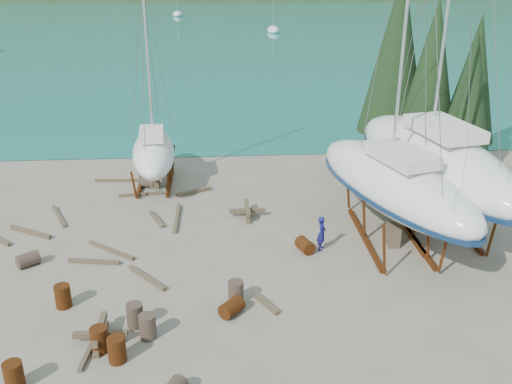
{
  "coord_description": "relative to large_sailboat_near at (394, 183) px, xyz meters",
  "views": [
    {
      "loc": [
        0.26,
        -19.94,
        11.95
      ],
      "look_at": [
        1.82,
        3.0,
        2.44
      ],
      "focal_mm": 40.0,
      "sensor_mm": 36.0,
      "label": 1
    }
  ],
  "objects": [
    {
      "name": "worker",
      "position": [
        -3.25,
        -0.74,
        -1.99
      ],
      "size": [
        0.54,
        0.67,
        1.58
      ],
      "primitive_type": "imported",
      "rotation": [
        0.0,
        0.0,
        1.24
      ],
      "color": "navy",
      "rests_on": "ground"
    },
    {
      "name": "moored_boat_mid",
      "position": [
        2.12,
        77.17,
        -2.39
      ],
      "size": [
        2.0,
        5.0,
        6.05
      ],
      "color": "silver",
      "rests_on": "ground"
    },
    {
      "name": "small_sailboat_shore",
      "position": [
        -11.26,
        7.56,
        -0.84
      ],
      "size": [
        2.93,
        7.51,
        11.73
      ],
      "rotation": [
        0.0,
        0.0,
        0.09
      ],
      "color": "silver",
      "rests_on": "ground"
    },
    {
      "name": "moored_boat_far",
      "position": [
        -15.88,
        107.17,
        -2.39
      ],
      "size": [
        2.0,
        5.0,
        6.05
      ],
      "color": "silver",
      "rests_on": "ground"
    },
    {
      "name": "drum_12",
      "position": [
        -7.32,
        -5.43,
        -2.48
      ],
      "size": [
        1.02,
        1.04,
        0.58
      ],
      "primitive_type": "cylinder",
      "rotation": [
        1.57,
        0.0,
        2.41
      ],
      "color": "#623110",
      "rests_on": "ground"
    },
    {
      "name": "large_sailboat_near",
      "position": [
        0.0,
        0.0,
        0.0
      ],
      "size": [
        6.42,
        11.38,
        17.22
      ],
      "rotation": [
        0.0,
        0.0,
        0.32
      ],
      "color": "silver",
      "rests_on": "ground"
    },
    {
      "name": "large_sailboat_far",
      "position": [
        2.34,
        1.61,
        0.45
      ],
      "size": [
        6.09,
        12.99,
        19.78
      ],
      "rotation": [
        0.0,
        0.0,
        0.2
      ],
      "color": "silver",
      "rests_on": "ground"
    },
    {
      "name": "timber_2",
      "position": [
        -16.5,
        1.68,
        -2.68
      ],
      "size": [
        2.24,
        1.42,
        0.19
      ],
      "primitive_type": "cube",
      "rotation": [
        0.0,
        0.0,
        1.04
      ],
      "color": "brown",
      "rests_on": "ground"
    },
    {
      "name": "timber_9",
      "position": [
        -13.52,
        8.15,
        -2.7
      ],
      "size": [
        2.51,
        0.31,
        0.15
      ],
      "primitive_type": "cube",
      "rotation": [
        0.0,
        0.0,
        1.51
      ],
      "color": "brown",
      "rests_on": "ground"
    },
    {
      "name": "timber_4",
      "position": [
        -10.76,
        2.72,
        -2.69
      ],
      "size": [
        0.93,
        1.83,
        0.17
      ],
      "primitive_type": "cube",
      "rotation": [
        0.0,
        0.0,
        0.41
      ],
      "color": "brown",
      "rests_on": "ground"
    },
    {
      "name": "timber_5",
      "position": [
        -10.64,
        -2.8,
        -2.69
      ],
      "size": [
        1.7,
        1.95,
        0.16
      ],
      "primitive_type": "cube",
      "rotation": [
        0.0,
        0.0,
        0.71
      ],
      "color": "brown",
      "rests_on": "ground"
    },
    {
      "name": "ground",
      "position": [
        -7.88,
        -2.83,
        -2.77
      ],
      "size": [
        600.0,
        600.0,
        0.0
      ],
      "primitive_type": "plane",
      "color": "#6A6154",
      "rests_on": "ground"
    },
    {
      "name": "timber_3",
      "position": [
        -11.98,
        -6.97,
        -2.7
      ],
      "size": [
        0.44,
        2.55,
        0.15
      ],
      "primitive_type": "cube",
      "rotation": [
        0.0,
        0.0,
        3.03
      ],
      "color": "brown",
      "rests_on": "ground"
    },
    {
      "name": "timber_10",
      "position": [
        -9.78,
        2.77,
        -2.69
      ],
      "size": [
        0.19,
        3.14,
        0.16
      ],
      "primitive_type": "cube",
      "rotation": [
        0.0,
        0.0,
        3.13
      ],
      "color": "brown",
      "rests_on": "ground"
    },
    {
      "name": "drum_14",
      "position": [
        -13.48,
        -4.5,
        -2.33
      ],
      "size": [
        0.58,
        0.58,
        0.88
      ],
      "primitive_type": "cylinder",
      "color": "#623110",
      "rests_on": "ground"
    },
    {
      "name": "timber_7",
      "position": [
        -6.03,
        -4.97,
        -2.69
      ],
      "size": [
        0.86,
        1.36,
        0.17
      ],
      "primitive_type": "cube",
      "rotation": [
        0.0,
        0.0,
        0.51
      ],
      "color": "brown",
      "rests_on": "ground"
    },
    {
      "name": "cypress_far_right",
      "position": [
        7.62,
        10.17,
        2.43
      ],
      "size": [
        3.24,
        3.24,
        9.0
      ],
      "color": "black",
      "rests_on": "ground"
    },
    {
      "name": "cypress_back_left",
      "position": [
        3.12,
        11.17,
        3.89
      ],
      "size": [
        4.14,
        4.14,
        11.5
      ],
      "color": "black",
      "rests_on": "ground"
    },
    {
      "name": "timber_0",
      "position": [
        -11.86,
        5.98,
        -2.7
      ],
      "size": [
        2.47,
        0.38,
        0.14
      ],
      "primitive_type": "cube",
      "rotation": [
        0.0,
        0.0,
        1.67
      ],
      "color": "brown",
      "rests_on": "ground"
    },
    {
      "name": "drum_16",
      "position": [
        -10.69,
        -5.9,
        -2.33
      ],
      "size": [
        0.58,
        0.58,
        0.88
      ],
      "primitive_type": "cylinder",
      "color": "#2D2823",
      "rests_on": "ground"
    },
    {
      "name": "timber_6",
      "position": [
        -9.05,
        6.11,
        -2.68
      ],
      "size": [
        1.88,
        1.09,
        0.19
      ],
      "primitive_type": "cube",
      "rotation": [
        0.0,
        0.0,
        2.04
      ],
      "color": "brown",
      "rests_on": "ground"
    },
    {
      "name": "timber_11",
      "position": [
        -12.45,
        -0.36,
        -2.7
      ],
      "size": [
        2.26,
        1.82,
        0.15
      ],
      "primitive_type": "cube",
      "rotation": [
        0.0,
        0.0,
        0.9
      ],
      "color": "brown",
      "rests_on": "ground"
    },
    {
      "name": "drum_5",
      "position": [
        -7.14,
        -4.65,
        -2.33
      ],
      "size": [
        0.58,
        0.58,
        0.88
      ],
      "primitive_type": "cylinder",
      "color": "#2D2823",
      "rests_on": "ground"
    },
    {
      "name": "timber_pile_aft",
      "position": [
        -6.3,
        2.93,
        -2.47
      ],
      "size": [
        1.8,
        1.8,
        0.6
      ],
      "color": "brown",
      "rests_on": "ground"
    },
    {
      "name": "drum_13",
      "position": [
        -11.02,
        -7.74,
        -2.33
      ],
      "size": [
        0.58,
        0.58,
        0.88
      ],
      "primitive_type": "cylinder",
      "color": "#623110",
      "rests_on": "ground"
    },
    {
      "name": "cypress_mid_right",
      "position": [
        6.12,
        7.17,
        2.14
      ],
      "size": [
        3.06,
        3.06,
        8.5
      ],
      "color": "black",
      "rests_on": "ground"
    },
    {
      "name": "drum_9",
      "position": [
        -11.66,
        7.15,
        -2.48
      ],
      "size": [
        0.99,
        0.77,
        0.58
      ],
      "primitive_type": "cylinder",
      "rotation": [
        1.57,
        0.0,
        1.33
      ],
      "color": "#2D2823",
      "rests_on": "ground"
    },
    {
      "name": "timber_15",
      "position": [
        -15.63,
        3.41,
        -2.7
      ],
      "size": [
        1.28,
        2.51,
        0.15
      ],
      "primitive_type": "cube",
      "rotation": [
        0.0,
        0.0,
        0.44
      ],
      "color": "brown",
      "rests_on": "ground"
    },
    {
      "name": "cypress_near_right",
      "position": [
        4.62,
        9.17,
        3.02
      ],
      "size": [
        3.6,
        3.6,
        10.0
      ],
      "color": "black",
      "rests_on": "ground"
    },
    {
      "name": "drum_10",
      "position": [
        -11.67,
        -7.19,
        -2.33
      ],
      "size": [
        0.58,
        0.58,
        0.88
      ],
      "primitive_type": "cylinder",
      "color": "#623110",
      "rests_on": "ground"
    },
    {
      "name": "timber_12",
      "position": [
        -13.0,
        -1.33,
        -2.69
      ],
      "size": [
        2.21,
        0.51,
        0.17
      ],
      "primitive_type": "cube",
      "rotation": [
        0.0,
        0.0,
        1.41
      ],
      "color": "brown",
      "rests_on": "ground"
    },
    {
      "name": "drum_15",
      "position": [
        -15.68,
        -1.34,
        -2.48
      ],
      "size": [
        1.05,
        1.0,
        0.58
      ],
      "primitive_type": "cylinder",
      "rotation": [
        1.57,
        0.0,
        2.23
      ],
      "color": "#2D2823",
      "rests_on": "ground"
    },
    {
      "name": "timber_pile_fore",
      "position": [
        -11.75,
        -6.7,
        -2.47
      ],
      "size": [
        1.8,
        1.8,
        0.6
      ],
      "color": "brown",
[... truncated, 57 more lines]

